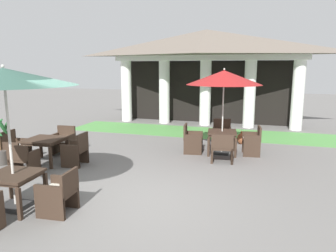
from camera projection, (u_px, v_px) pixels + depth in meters
The scene contains 19 objects.
ground_plane at pixel (122, 201), 6.47m from camera, with size 60.00×60.00×0.00m, color slate.
background_pavilion at pixel (207, 53), 14.44m from camera, with size 9.26×3.15×4.39m.
lawn_strip at pixel (197, 132), 13.32m from camera, with size 11.06×2.36×0.01m, color #519347.
patio_table_near_foreground at pixel (45, 142), 8.94m from camera, with size 1.06×1.06×0.72m.
patio_chair_near_foreground_west at pixel (16, 148), 9.18m from camera, with size 0.62×0.64×0.89m.
patio_chair_near_foreground_east at pixel (76, 151), 8.77m from camera, with size 0.60×0.64×0.92m.
patio_chair_near_foreground_north at pixel (63, 141), 9.91m from camera, with size 0.67×0.62×0.87m.
patio_chair_near_foreground_south at pixel (23, 159), 8.06m from camera, with size 0.65×0.55×0.80m.
patio_table_mid_left at pixel (13, 178), 6.04m from camera, with size 0.96×0.96×0.71m.
patio_umbrella_mid_left at pixel (4, 78), 5.68m from camera, with size 2.63×2.63×2.76m.
patio_chair_mid_left_east at pixel (59, 193), 5.88m from camera, with size 0.63×0.65×0.84m.
patio_table_mid_right at pixel (222, 134), 9.92m from camera, with size 1.00×1.00×0.73m.
patio_umbrella_mid_right at pixel (224, 78), 9.60m from camera, with size 2.32×2.32×2.68m.
patio_chair_mid_right_east at pixel (252, 141), 9.81m from camera, with size 0.60×0.67×0.91m.
patio_chair_mid_right_south at pixel (222, 148), 9.05m from camera, with size 0.70×0.62×0.86m.
patio_chair_mid_right_north at pixel (222, 134), 10.87m from camera, with size 0.68×0.59×0.94m.
patio_chair_mid_right_west at pixel (192, 140), 10.11m from camera, with size 0.66×0.71×0.91m.
potted_palm_left_edge at pixel (1, 151), 8.91m from camera, with size 0.64×0.65×1.38m.
terracotta_urn at pixel (241, 139), 11.24m from camera, with size 0.30×0.30×0.48m.
Camera 1 is at (2.70, -5.52, 2.71)m, focal length 33.61 mm.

